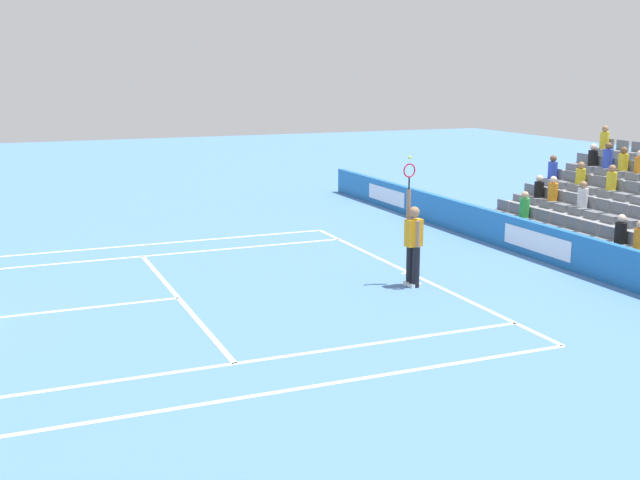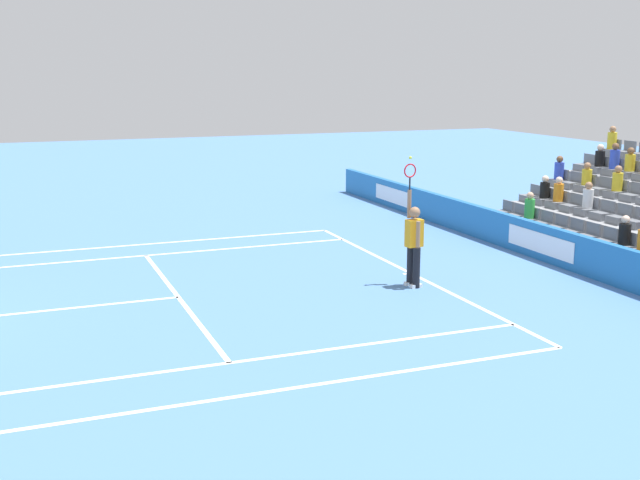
# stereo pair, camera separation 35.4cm
# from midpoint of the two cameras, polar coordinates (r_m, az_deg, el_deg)

# --- Properties ---
(line_baseline) EXTENTS (10.97, 0.10, 0.01)m
(line_baseline) POSITION_cam_midpoint_polar(r_m,az_deg,el_deg) (18.81, 7.06, -2.38)
(line_baseline) COLOR white
(line_baseline) RESTS_ON ground
(line_service) EXTENTS (8.23, 0.10, 0.01)m
(line_service) POSITION_cam_midpoint_polar(r_m,az_deg,el_deg) (16.97, -9.52, -4.05)
(line_service) COLOR white
(line_service) RESTS_ON ground
(line_centre_service) EXTENTS (0.10, 6.40, 0.01)m
(line_centre_service) POSITION_cam_midpoint_polar(r_m,az_deg,el_deg) (16.66, -20.38, -4.97)
(line_centre_service) COLOR white
(line_centre_service) RESTS_ON ground
(line_singles_sideline_left) EXTENTS (0.10, 11.89, 0.01)m
(line_singles_sideline_left) POSITION_cam_midpoint_polar(r_m,az_deg,el_deg) (20.83, -13.11, -1.19)
(line_singles_sideline_left) COLOR white
(line_singles_sideline_left) RESTS_ON ground
(line_singles_sideline_right) EXTENTS (0.10, 11.89, 0.01)m
(line_singles_sideline_right) POSITION_cam_midpoint_polar(r_m,az_deg,el_deg) (13.06, -7.68, -8.97)
(line_singles_sideline_right) COLOR white
(line_singles_sideline_right) RESTS_ON ground
(line_doubles_sideline_left) EXTENTS (0.10, 11.89, 0.01)m
(line_doubles_sideline_left) POSITION_cam_midpoint_polar(r_m,az_deg,el_deg) (22.16, -13.64, -0.43)
(line_doubles_sideline_left) COLOR white
(line_doubles_sideline_left) RESTS_ON ground
(line_doubles_sideline_right) EXTENTS (0.10, 11.89, 0.01)m
(line_doubles_sideline_right) POSITION_cam_midpoint_polar(r_m,az_deg,el_deg) (11.83, -6.06, -11.23)
(line_doubles_sideline_right) COLOR white
(line_doubles_sideline_right) RESTS_ON ground
(line_centre_mark) EXTENTS (0.10, 0.20, 0.01)m
(line_centre_mark) POSITION_cam_midpoint_polar(r_m,az_deg,el_deg) (18.77, 6.80, -2.41)
(line_centre_mark) COLOR white
(line_centre_mark) RESTS_ON ground
(sponsor_barrier) EXTENTS (24.62, 0.22, 0.90)m
(sponsor_barrier) POSITION_cam_midpoint_polar(r_m,az_deg,el_deg) (20.70, 16.17, -0.17)
(sponsor_barrier) COLOR #1E66AD
(sponsor_barrier) RESTS_ON ground
(tennis_player) EXTENTS (0.53, 0.38, 2.85)m
(tennis_player) POSITION_cam_midpoint_polar(r_m,az_deg,el_deg) (17.48, 7.30, -0.17)
(tennis_player) COLOR black
(tennis_player) RESTS_ON ground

